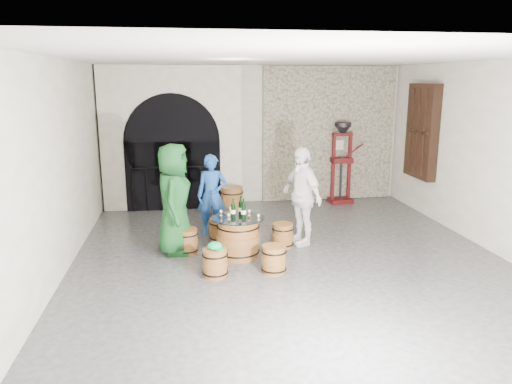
{
  "coord_description": "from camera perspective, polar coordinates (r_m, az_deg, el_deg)",
  "views": [
    {
      "loc": [
        -1.66,
        -7.31,
        2.88
      ],
      "look_at": [
        -0.49,
        0.47,
        1.05
      ],
      "focal_mm": 34.0,
      "sensor_mm": 36.0,
      "label": 1
    }
  ],
  "objects": [
    {
      "name": "ground",
      "position": [
        8.03,
        3.99,
        -7.96
      ],
      "size": [
        8.0,
        8.0,
        0.0
      ],
      "primitive_type": "plane",
      "color": "#2D2D30",
      "rests_on": "ground"
    },
    {
      "name": "wall_back",
      "position": [
        11.5,
        -0.23,
        6.71
      ],
      "size": [
        8.0,
        0.0,
        8.0
      ],
      "primitive_type": "plane",
      "rotation": [
        1.57,
        0.0,
        0.0
      ],
      "color": "beige",
      "rests_on": "ground"
    },
    {
      "name": "wall_front",
      "position": [
        3.92,
        17.21,
        -6.59
      ],
      "size": [
        8.0,
        0.0,
        8.0
      ],
      "primitive_type": "plane",
      "rotation": [
        -1.57,
        0.0,
        0.0
      ],
      "color": "beige",
      "rests_on": "ground"
    },
    {
      "name": "wall_left",
      "position": [
        7.64,
        -22.39,
        2.46
      ],
      "size": [
        0.0,
        8.0,
        8.0
      ],
      "primitive_type": "plane",
      "rotation": [
        1.57,
        0.0,
        1.57
      ],
      "color": "beige",
      "rests_on": "ground"
    },
    {
      "name": "wall_right",
      "position": [
        9.04,
        26.42,
        3.59
      ],
      "size": [
        0.0,
        8.0,
        8.0
      ],
      "primitive_type": "plane",
      "rotation": [
        1.57,
        0.0,
        -1.57
      ],
      "color": "beige",
      "rests_on": "ground"
    },
    {
      "name": "ceiling",
      "position": [
        7.5,
        4.39,
        15.51
      ],
      "size": [
        8.0,
        8.0,
        0.0
      ],
      "primitive_type": "plane",
      "rotation": [
        3.14,
        0.0,
        0.0
      ],
      "color": "beige",
      "rests_on": "wall_back"
    },
    {
      "name": "stone_facing_panel",
      "position": [
        11.84,
        8.53,
        6.75
      ],
      "size": [
        3.2,
        0.12,
        3.18
      ],
      "primitive_type": "cube",
      "color": "#9E967E",
      "rests_on": "ground"
    },
    {
      "name": "arched_opening",
      "position": [
        11.12,
        -9.82,
        6.21
      ],
      "size": [
        3.1,
        0.6,
        3.19
      ],
      "color": "beige",
      "rests_on": "ground"
    },
    {
      "name": "shuttered_window",
      "position": [
        10.99,
        18.9,
        6.76
      ],
      "size": [
        0.23,
        1.1,
        2.0
      ],
      "color": "black",
      "rests_on": "wall_right"
    },
    {
      "name": "barrel_table",
      "position": [
        8.05,
        -2.1,
        -5.34
      ],
      "size": [
        0.87,
        0.87,
        0.68
      ],
      "color": "brown",
      "rests_on": "ground"
    },
    {
      "name": "barrel_stool_left",
      "position": [
        8.32,
        -8.14,
        -5.74
      ],
      "size": [
        0.39,
        0.39,
        0.43
      ],
      "color": "brown",
      "rests_on": "ground"
    },
    {
      "name": "barrel_stool_far",
      "position": [
        8.88,
        -4.28,
        -4.42
      ],
      "size": [
        0.39,
        0.39,
        0.43
      ],
      "color": "brown",
      "rests_on": "ground"
    },
    {
      "name": "barrel_stool_right",
      "position": [
        8.54,
        3.16,
        -5.13
      ],
      "size": [
        0.39,
        0.39,
        0.43
      ],
      "color": "brown",
      "rests_on": "ground"
    },
    {
      "name": "barrel_stool_near_right",
      "position": [
        7.44,
        2.12,
        -7.92
      ],
      "size": [
        0.39,
        0.39,
        0.43
      ],
      "color": "brown",
      "rests_on": "ground"
    },
    {
      "name": "barrel_stool_near_left",
      "position": [
        7.33,
        -4.84,
        -8.31
      ],
      "size": [
        0.39,
        0.39,
        0.43
      ],
      "color": "brown",
      "rests_on": "ground"
    },
    {
      "name": "green_cap",
      "position": [
        7.23,
        -4.85,
        -6.35
      ],
      "size": [
        0.26,
        0.22,
        0.12
      ],
      "color": "#0D9351",
      "rests_on": "barrel_stool_near_left"
    },
    {
      "name": "person_green",
      "position": [
        8.18,
        -9.61,
        -0.85
      ],
      "size": [
        0.71,
        0.98,
        1.87
      ],
      "primitive_type": "imported",
      "rotation": [
        0.0,
        0.0,
        1.44
      ],
      "color": "#13461D",
      "rests_on": "ground"
    },
    {
      "name": "person_blue",
      "position": [
        9.09,
        -5.2,
        -0.39
      ],
      "size": [
        0.61,
        0.44,
        1.53
      ],
      "primitive_type": "imported",
      "rotation": [
        0.0,
        0.0,
        -0.14
      ],
      "color": "navy",
      "rests_on": "ground"
    },
    {
      "name": "person_white",
      "position": [
        8.58,
        5.36,
        -0.5
      ],
      "size": [
        0.79,
        1.11,
        1.74
      ],
      "primitive_type": "imported",
      "rotation": [
        0.0,
        0.0,
        -1.17
      ],
      "color": "white",
      "rests_on": "ground"
    },
    {
      "name": "wine_bottle_left",
      "position": [
        7.91,
        -2.7,
        -2.1
      ],
      "size": [
        0.08,
        0.08,
        0.32
      ],
      "color": "black",
      "rests_on": "barrel_table"
    },
    {
      "name": "wine_bottle_center",
      "position": [
        7.87,
        -1.47,
        -2.17
      ],
      "size": [
        0.08,
        0.08,
        0.32
      ],
      "color": "black",
      "rests_on": "barrel_table"
    },
    {
      "name": "wine_bottle_right",
      "position": [
        8.04,
        -1.81,
        -1.84
      ],
      "size": [
        0.08,
        0.08,
        0.32
      ],
      "color": "black",
      "rests_on": "barrel_table"
    },
    {
      "name": "tasting_glass_a",
      "position": [
        7.83,
        -3.22,
        -2.9
      ],
      "size": [
        0.05,
        0.05,
        0.1
      ],
      "primitive_type": null,
      "color": "#A1661F",
      "rests_on": "barrel_table"
    },
    {
      "name": "tasting_glass_b",
      "position": [
        8.04,
        -0.81,
        -2.44
      ],
      "size": [
        0.05,
        0.05,
        0.1
      ],
      "primitive_type": null,
      "color": "#A1661F",
      "rests_on": "barrel_table"
    },
    {
      "name": "tasting_glass_c",
      "position": [
        8.2,
        -3.04,
        -2.15
      ],
      "size": [
        0.05,
        0.05,
        0.1
      ],
      "primitive_type": null,
      "color": "#A1661F",
      "rests_on": "barrel_table"
    },
    {
      "name": "tasting_glass_d",
      "position": [
        8.15,
        -1.42,
        -2.24
      ],
      "size": [
        0.05,
        0.05,
        0.1
      ],
      "primitive_type": null,
      "color": "#A1661F",
      "rests_on": "barrel_table"
    },
    {
      "name": "tasting_glass_e",
      "position": [
        7.78,
        0.3,
        -2.98
      ],
      "size": [
        0.05,
        0.05,
        0.1
      ],
      "primitive_type": null,
      "color": "#A1661F",
      "rests_on": "barrel_table"
    },
    {
      "name": "tasting_glass_f",
      "position": [
        8.05,
        -4.14,
        -2.47
      ],
      "size": [
        0.05,
        0.05,
        0.1
      ],
      "primitive_type": null,
      "color": "#A1661F",
      "rests_on": "barrel_table"
    },
    {
      "name": "side_barrel",
      "position": [
        10.41,
        -2.81,
        -1.14
      ],
      "size": [
        0.49,
        0.49,
        0.65
      ],
      "rotation": [
        0.0,
        0.0,
        0.18
      ],
      "color": "brown",
      "rests_on": "ground"
    },
    {
      "name": "corking_press",
      "position": [
        11.58,
        10.06,
        4.12
      ],
      "size": [
        0.8,
        0.46,
        1.91
      ],
      "rotation": [
        0.0,
        0.0,
        0.06
      ],
      "color": "#470C0B",
      "rests_on": "ground"
    },
    {
      "name": "control_box",
      "position": [
        11.87,
        9.76,
        5.5
      ],
      "size": [
        0.18,
        0.1,
        0.22
      ],
      "primitive_type": "cube",
      "color": "silver",
      "rests_on": "wall_back"
    }
  ]
}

